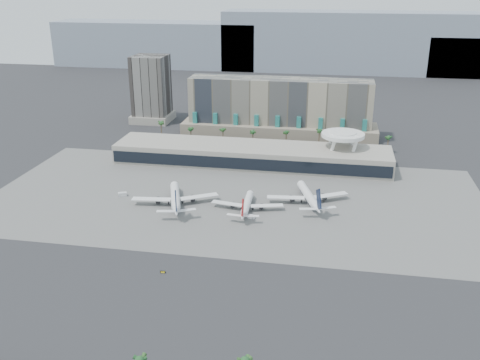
% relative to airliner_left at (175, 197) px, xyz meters
% --- Properties ---
extents(ground, '(900.00, 900.00, 0.00)m').
position_rel_airliner_left_xyz_m(ground, '(28.57, -40.86, -4.02)').
color(ground, '#232326').
rests_on(ground, ground).
extents(apron_pad, '(260.00, 130.00, 0.06)m').
position_rel_airliner_left_xyz_m(apron_pad, '(28.57, 14.14, -3.99)').
color(apron_pad, '#5B5B59').
rests_on(apron_pad, ground).
extents(mountain_ridge, '(680.00, 60.00, 70.00)m').
position_rel_airliner_left_xyz_m(mountain_ridge, '(56.44, 429.14, 25.87)').
color(mountain_ridge, gray).
rests_on(mountain_ridge, ground).
extents(hotel, '(140.00, 30.00, 42.00)m').
position_rel_airliner_left_xyz_m(hotel, '(38.57, 133.55, 12.79)').
color(hotel, tan).
rests_on(hotel, ground).
extents(office_tower, '(30.00, 30.00, 52.00)m').
position_rel_airliner_left_xyz_m(office_tower, '(-66.43, 159.14, 18.92)').
color(office_tower, black).
rests_on(office_tower, ground).
extents(terminal, '(170.00, 32.50, 14.50)m').
position_rel_airliner_left_xyz_m(terminal, '(28.57, 68.98, 2.50)').
color(terminal, '#B0A89A').
rests_on(terminal, ground).
extents(saucer_structure, '(26.00, 26.00, 21.89)m').
position_rel_airliner_left_xyz_m(saucer_structure, '(83.57, 75.14, 14.44)').
color(saucer_structure, white).
rests_on(saucer_structure, ground).
extents(palm_row, '(157.80, 2.80, 13.10)m').
position_rel_airliner_left_xyz_m(palm_row, '(35.57, 104.14, 6.48)').
color(palm_row, brown).
rests_on(palm_row, ground).
extents(airliner_left, '(43.06, 44.55, 15.92)m').
position_rel_airliner_left_xyz_m(airliner_left, '(0.00, 0.00, 0.00)').
color(airliner_left, white).
rests_on(airliner_left, ground).
extents(airliner_centre, '(36.70, 37.81, 13.05)m').
position_rel_airliner_left_xyz_m(airliner_centre, '(37.30, -0.39, -0.73)').
color(airliner_centre, white).
rests_on(airliner_centre, ground).
extents(airliner_right, '(41.71, 43.17, 15.40)m').
position_rel_airliner_left_xyz_m(airliner_right, '(67.14, 14.56, -0.13)').
color(airliner_right, white).
rests_on(airliner_right, ground).
extents(service_vehicle_a, '(4.89, 3.79, 2.15)m').
position_rel_airliner_left_xyz_m(service_vehicle_a, '(-31.10, 5.56, -2.94)').
color(service_vehicle_a, silver).
rests_on(service_vehicle_a, ground).
extents(service_vehicle_b, '(3.82, 2.93, 1.74)m').
position_rel_airliner_left_xyz_m(service_vehicle_b, '(41.02, -9.65, -3.15)').
color(service_vehicle_b, white).
rests_on(service_vehicle_b, ground).
extents(taxiway_sign, '(2.15, 0.50, 0.97)m').
position_rel_airliner_left_xyz_m(taxiway_sign, '(14.57, -66.28, -3.54)').
color(taxiway_sign, black).
rests_on(taxiway_sign, ground).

